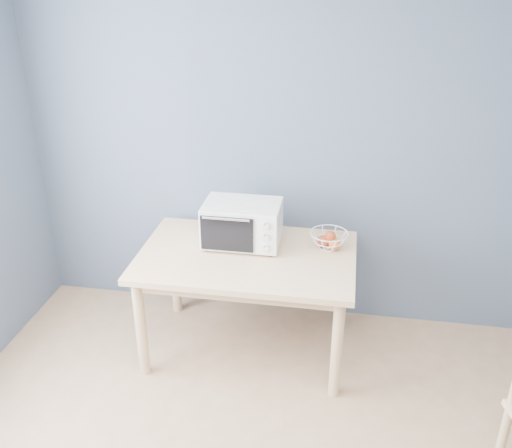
# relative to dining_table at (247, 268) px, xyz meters

# --- Properties ---
(room) EXTENTS (4.01, 4.51, 2.61)m
(room) POSITION_rel_dining_table_xyz_m (0.32, -1.70, 0.65)
(room) COLOR tan
(room) RESTS_ON ground
(dining_table) EXTENTS (1.40, 0.90, 0.75)m
(dining_table) POSITION_rel_dining_table_xyz_m (0.00, 0.00, 0.00)
(dining_table) COLOR tan
(dining_table) RESTS_ON ground
(toaster_oven) EXTENTS (0.50, 0.37, 0.30)m
(toaster_oven) POSITION_rel_dining_table_xyz_m (-0.07, 0.13, 0.26)
(toaster_oven) COLOR white
(toaster_oven) RESTS_ON dining_table
(fruit_basket) EXTENTS (0.32, 0.32, 0.13)m
(fruit_basket) POSITION_rel_dining_table_xyz_m (0.52, 0.17, 0.17)
(fruit_basket) COLOR white
(fruit_basket) RESTS_ON dining_table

